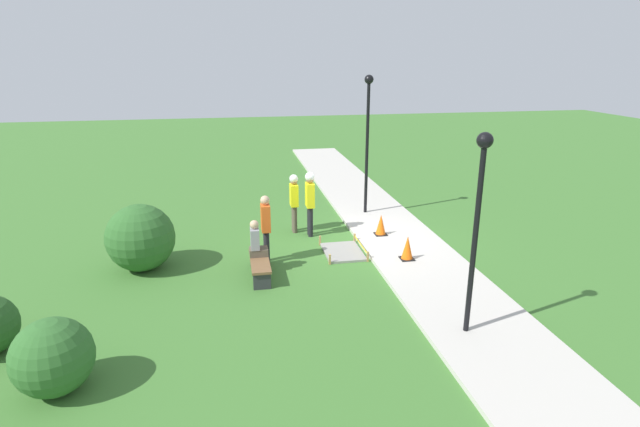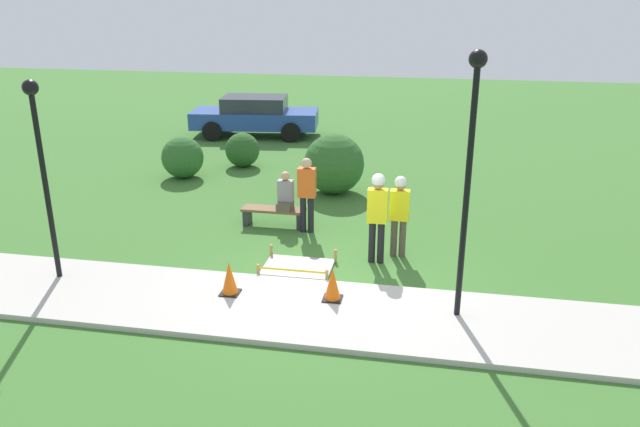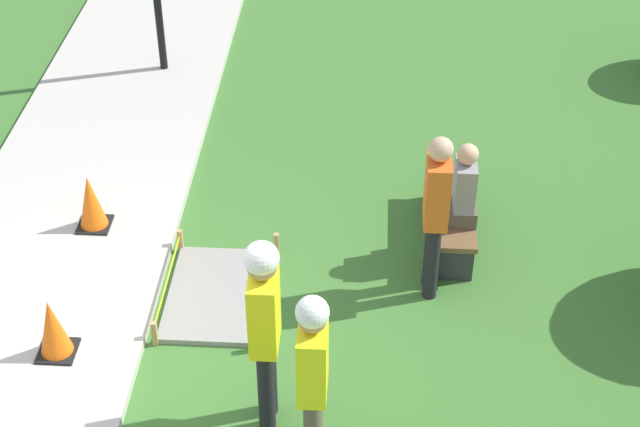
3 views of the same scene
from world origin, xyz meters
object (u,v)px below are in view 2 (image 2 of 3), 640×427
at_px(traffic_cone_far_patch, 333,284).
at_px(park_bench, 274,214).
at_px(lamppost_near, 470,153).
at_px(parked_car_blue, 255,115).
at_px(person_seated_on_bench, 285,194).
at_px(lamppost_far, 40,151).
at_px(worker_assistant, 377,209).
at_px(bystander_in_orange_shirt, 307,191).
at_px(traffic_cone_near_patch, 229,278).
at_px(worker_supervisor, 399,209).

xyz_separation_m(traffic_cone_far_patch, park_bench, (-2.02, 3.60, -0.09)).
bearing_deg(lamppost_near, traffic_cone_far_patch, 176.28).
xyz_separation_m(lamppost_near, parked_car_blue, (-7.32, 12.93, -2.12)).
relative_size(person_seated_on_bench, parked_car_blue, 0.18).
xyz_separation_m(lamppost_far, parked_car_blue, (0.17, 12.83, -1.76)).
distance_m(worker_assistant, lamppost_far, 6.38).
bearing_deg(park_bench, worker_assistant, -32.27).
xyz_separation_m(park_bench, bystander_in_orange_shirt, (0.85, -0.23, 0.69)).
distance_m(worker_assistant, parked_car_blue, 12.25).
bearing_deg(parked_car_blue, lamppost_far, -97.73).
bearing_deg(traffic_cone_near_patch, worker_supervisor, 41.17).
distance_m(bystander_in_orange_shirt, lamppost_near, 5.20).
bearing_deg(park_bench, parked_car_blue, 108.84).
bearing_deg(parked_car_blue, park_bench, -78.16).
distance_m(park_bench, bystander_in_orange_shirt, 1.12).
bearing_deg(worker_supervisor, park_bench, 157.73).
bearing_deg(parked_car_blue, lamppost_near, -67.48).
relative_size(traffic_cone_far_patch, lamppost_far, 0.16).
bearing_deg(traffic_cone_far_patch, person_seated_on_bench, 115.50).
distance_m(traffic_cone_near_patch, lamppost_far, 4.08).
height_order(park_bench, bystander_in_orange_shirt, bystander_in_orange_shirt).
height_order(park_bench, lamppost_far, lamppost_far).
relative_size(traffic_cone_near_patch, worker_assistant, 0.33).
xyz_separation_m(traffic_cone_near_patch, bystander_in_orange_shirt, (0.69, 3.49, 0.60)).
bearing_deg(traffic_cone_near_patch, lamppost_far, 178.56).
distance_m(traffic_cone_near_patch, worker_assistant, 3.29).
height_order(traffic_cone_far_patch, park_bench, traffic_cone_far_patch).
height_order(traffic_cone_far_patch, worker_assistant, worker_assistant).
xyz_separation_m(person_seated_on_bench, lamppost_near, (3.91, -3.79, 2.13)).
distance_m(person_seated_on_bench, worker_assistant, 2.88).
height_order(worker_supervisor, lamppost_far, lamppost_far).
xyz_separation_m(person_seated_on_bench, worker_assistant, (2.31, -1.69, 0.36)).
height_order(bystander_in_orange_shirt, lamppost_far, lamppost_far).
height_order(traffic_cone_far_patch, lamppost_far, lamppost_far).
relative_size(lamppost_near, parked_car_blue, 0.89).
relative_size(traffic_cone_near_patch, park_bench, 0.41).
xyz_separation_m(traffic_cone_near_patch, traffic_cone_far_patch, (1.86, 0.12, -0.01)).
xyz_separation_m(person_seated_on_bench, worker_supervisor, (2.73, -1.28, 0.25)).
distance_m(bystander_in_orange_shirt, parked_car_blue, 10.24).
bearing_deg(lamppost_near, park_bench, 138.20).
bearing_deg(traffic_cone_far_patch, lamppost_near, -3.72).
height_order(worker_assistant, parked_car_blue, worker_assistant).
xyz_separation_m(traffic_cone_near_patch, lamppost_far, (-3.46, 0.09, 2.16)).
distance_m(traffic_cone_far_patch, park_bench, 4.13).
height_order(park_bench, parked_car_blue, parked_car_blue).
xyz_separation_m(bystander_in_orange_shirt, parked_car_blue, (-3.99, 9.42, -0.20)).
bearing_deg(worker_assistant, lamppost_near, -52.87).
distance_m(worker_assistant, bystander_in_orange_shirt, 2.24).
height_order(worker_supervisor, lamppost_near, lamppost_near).
distance_m(traffic_cone_near_patch, bystander_in_orange_shirt, 3.61).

